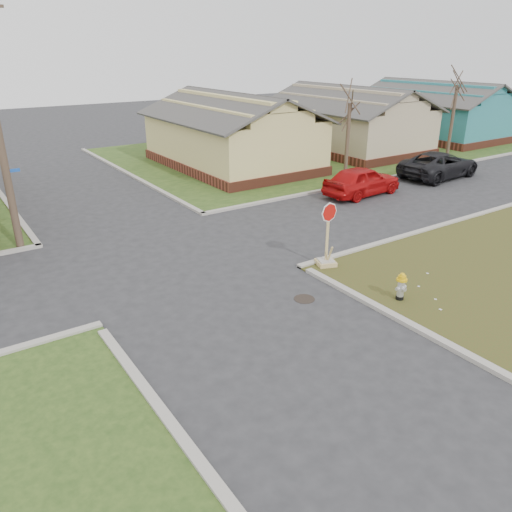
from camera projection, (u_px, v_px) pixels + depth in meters
ground at (235, 312)px, 14.58m from camera, size 120.00×120.00×0.00m
verge_far_right at (351, 144)px, 39.68m from camera, size 37.00×19.00×0.05m
curbs at (164, 257)px, 18.40m from camera, size 80.00×40.00×0.12m
manhole at (304, 299)px, 15.33m from camera, size 0.64×0.64×0.01m
side_house_yellow at (231, 132)px, 31.50m from camera, size 7.60×11.60×4.70m
side_house_tan at (347, 120)px, 36.66m from camera, size 7.60×11.60×4.70m
side_house_teal at (435, 111)px, 41.82m from camera, size 7.60×11.60×4.70m
tree_mid_right at (347, 141)px, 28.77m from camera, size 0.22×0.22×4.20m
tree_far_right at (452, 122)px, 34.05m from camera, size 0.22×0.22×4.76m
fire_hydrant at (401, 285)px, 15.04m from camera, size 0.33×0.33×0.88m
stop_sign at (326, 252)px, 17.44m from camera, size 0.65×0.64×2.29m
red_sedan at (362, 181)px, 25.79m from camera, size 4.61×2.08×1.54m
dark_pickup at (439, 165)px, 29.36m from camera, size 5.59×2.85×1.51m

